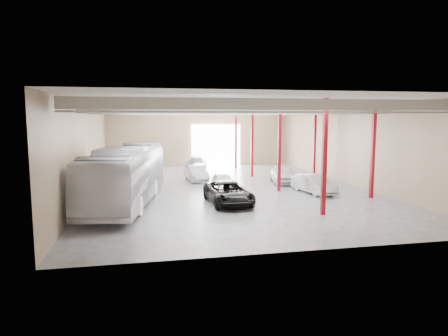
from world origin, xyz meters
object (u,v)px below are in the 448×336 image
object	(u,v)px
coach_bus	(127,175)
car_row_b	(196,173)
car_right_near	(314,184)
black_sedan	(228,193)
car_row_c	(196,163)
car_row_a	(223,182)
car_right_far	(283,174)

from	to	relation	value
coach_bus	car_row_b	bearing A→B (deg)	65.45
car_right_near	black_sedan	bearing A→B (deg)	-170.70
car_row_c	car_right_near	xyz separation A→B (m)	(7.10, -15.44, -0.02)
car_row_a	car_right_far	xyz separation A→B (m)	(6.02, 2.56, 0.12)
car_row_a	car_row_b	world-z (taller)	car_row_b
coach_bus	car_right_far	distance (m)	14.77
car_right_near	car_right_far	distance (m)	5.24
car_row_a	car_row_c	size ratio (longest dim) A/B	0.79
black_sedan	car_row_b	size ratio (longest dim) A/B	1.28
black_sedan	car_row_a	world-z (taller)	black_sedan
black_sedan	car_right_near	distance (m)	7.79
car_row_b	car_right_near	distance (m)	11.32
car_right_near	car_right_far	world-z (taller)	car_right_far
car_row_a	car_right_near	size ratio (longest dim) A/B	0.92
black_sedan	car_row_a	xyz separation A→B (m)	(0.68, 5.20, -0.08)
car_row_b	car_right_near	world-z (taller)	car_right_near
car_row_a	car_right_far	world-z (taller)	car_right_far
car_row_b	car_right_far	bearing A→B (deg)	-24.46
car_right_near	car_right_far	size ratio (longest dim) A/B	0.92
car_row_b	car_row_c	size ratio (longest dim) A/B	0.85
black_sedan	car_row_c	bearing A→B (deg)	86.29
coach_bus	black_sedan	world-z (taller)	coach_bus
coach_bus	black_sedan	bearing A→B (deg)	-4.60
coach_bus	car_right_near	xyz separation A→B (m)	(14.09, 0.82, -1.23)
car_right_near	coach_bus	bearing A→B (deg)	173.46
car_row_a	car_right_near	xyz separation A→B (m)	(6.67, -2.64, 0.03)
car_row_a	car_row_b	bearing A→B (deg)	108.68
coach_bus	car_row_b	xyz separation A→B (m)	(5.93, 8.66, -1.24)
black_sedan	car_row_c	size ratio (longest dim) A/B	1.08
car_row_a	car_right_near	distance (m)	7.18
coach_bus	car_right_far	xyz separation A→B (m)	(13.43, 6.02, -1.14)
black_sedan	car_right_far	size ratio (longest dim) A/B	1.16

